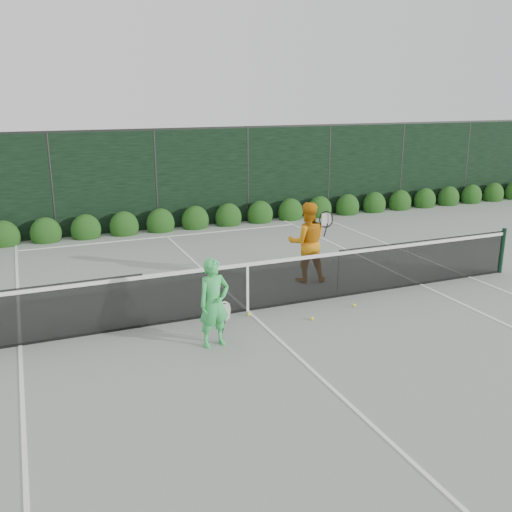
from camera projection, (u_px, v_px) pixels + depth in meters
name	position (u px, v px, depth m)	size (l,w,h in m)	color
ground	(248.00, 311.00, 11.07)	(80.00, 80.00, 0.00)	gray
tennis_net	(246.00, 285.00, 10.92)	(12.90, 0.10, 1.07)	#113320
player_woman	(214.00, 303.00, 9.38)	(0.65, 0.45, 1.51)	#3AC85D
player_man	(307.00, 242.00, 12.62)	(1.02, 0.89, 1.79)	orange
court_lines	(248.00, 311.00, 11.07)	(11.03, 23.83, 0.01)	white
windscreen_fence	(317.00, 277.00, 8.25)	(32.00, 21.07, 3.06)	black
hedge_row	(161.00, 224.00, 17.35)	(31.66, 0.65, 0.94)	#183C10
tennis_balls	(306.00, 312.00, 10.91)	(2.17, 0.72, 0.07)	#E9F436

